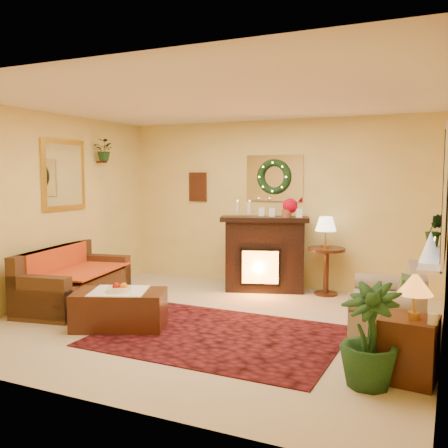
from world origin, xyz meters
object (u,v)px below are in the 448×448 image
at_px(loveseat, 387,296).
at_px(side_table_round, 326,273).
at_px(sofa, 75,273).
at_px(end_table_square, 409,350).
at_px(fireplace, 265,255).
at_px(coffee_table, 120,310).

height_order(loveseat, side_table_round, loveseat).
height_order(sofa, end_table_square, sofa).
relative_size(side_table_round, end_table_square, 1.26).
bearing_deg(loveseat, side_table_round, 117.73).
bearing_deg(end_table_square, loveseat, 104.84).
bearing_deg(fireplace, sofa, -156.42).
bearing_deg(loveseat, sofa, -179.77).
distance_m(fireplace, coffee_table, 2.60).
bearing_deg(sofa, coffee_table, -37.47).
distance_m(sofa, fireplace, 2.74).
height_order(fireplace, loveseat, fireplace).
bearing_deg(coffee_table, loveseat, -1.41).
xyz_separation_m(sofa, coffee_table, (1.17, -0.60, -0.22)).
xyz_separation_m(end_table_square, coffee_table, (-3.13, 0.17, -0.06)).
height_order(loveseat, coffee_table, loveseat).
bearing_deg(loveseat, end_table_square, -81.66).
bearing_deg(side_table_round, fireplace, -170.21).
xyz_separation_m(loveseat, side_table_round, (-1.02, 1.50, -0.09)).
height_order(side_table_round, end_table_square, side_table_round).
xyz_separation_m(sofa, end_table_square, (4.30, -0.77, -0.16)).
bearing_deg(coffee_table, sofa, 130.48).
bearing_deg(side_table_round, end_table_square, -63.76).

